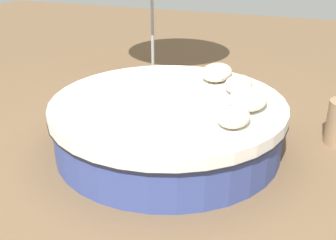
% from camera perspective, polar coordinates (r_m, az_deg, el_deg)
% --- Properties ---
extents(ground_plane, '(16.00, 16.00, 0.00)m').
position_cam_1_polar(ground_plane, '(4.75, -0.00, -3.71)').
color(ground_plane, brown).
extents(round_bed, '(2.52, 2.52, 0.56)m').
position_cam_1_polar(round_bed, '(4.62, -0.00, -0.56)').
color(round_bed, '#38478C').
rests_on(round_bed, ground_plane).
extents(throw_pillow_0, '(0.43, 0.31, 0.15)m').
position_cam_1_polar(throw_pillow_0, '(3.99, 8.77, 0.41)').
color(throw_pillow_0, beige).
rests_on(throw_pillow_0, round_bed).
extents(throw_pillow_1, '(0.54, 0.39, 0.18)m').
position_cam_1_polar(throw_pillow_1, '(4.38, 10.66, 2.77)').
color(throw_pillow_1, beige).
rests_on(throw_pillow_1, round_bed).
extents(throw_pillow_2, '(0.44, 0.30, 0.18)m').
position_cam_1_polar(throw_pillow_2, '(4.79, 9.46, 4.74)').
color(throw_pillow_2, beige).
rests_on(throw_pillow_2, round_bed).
extents(throw_pillow_3, '(0.54, 0.36, 0.18)m').
position_cam_1_polar(throw_pillow_3, '(5.16, 6.54, 6.38)').
color(throw_pillow_3, beige).
rests_on(throw_pillow_3, round_bed).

